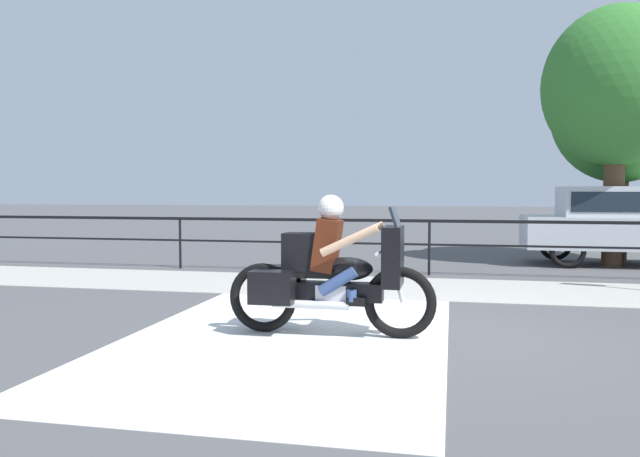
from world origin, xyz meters
TOP-DOWN VIEW (x-y plane):
  - ground_plane at (0.00, 0.00)m, footprint 120.00×120.00m
  - sidewalk_band at (0.00, 3.40)m, footprint 44.00×2.40m
  - crosswalk_band at (-1.34, -0.20)m, footprint 3.47×6.00m
  - fence_railing at (0.00, 5.06)m, footprint 36.00×0.05m
  - motorcycle at (-0.92, -0.20)m, footprint 2.34×0.76m
  - parked_car at (4.00, 7.51)m, footprint 4.27×1.71m
  - tree_behind_sign at (3.78, 7.35)m, footprint 3.05×3.05m
  - tree_behind_car at (4.17, 8.53)m, footprint 3.12×3.12m

SIDE VIEW (x-z plane):
  - ground_plane at x=0.00m, z-range 0.00..0.00m
  - crosswalk_band at x=-1.34m, z-range 0.00..0.01m
  - sidewalk_band at x=0.00m, z-range 0.00..0.01m
  - motorcycle at x=-0.92m, z-range -0.09..1.48m
  - fence_railing at x=0.00m, z-range 0.31..1.38m
  - parked_car at x=4.00m, z-range 0.12..1.82m
  - tree_behind_car at x=4.17m, z-range 0.87..6.11m
  - tree_behind_sign at x=3.78m, z-range 1.04..6.54m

